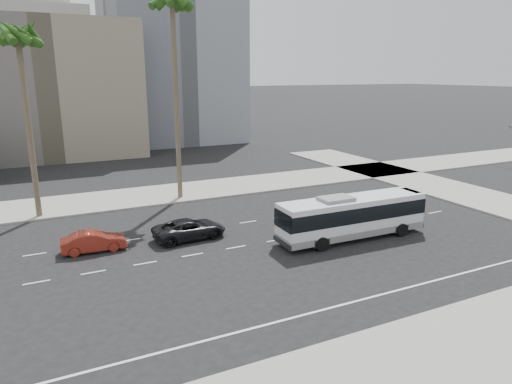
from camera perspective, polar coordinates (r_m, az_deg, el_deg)
ground at (r=32.04m, az=2.45°, el=-5.99°), size 700.00×700.00×0.00m
sidewalk_north at (r=45.62m, az=-6.87°, el=0.27°), size 120.00×7.00×0.15m
sidewalk_south at (r=21.19m, az=24.02°, el=-18.61°), size 120.00×7.00×0.15m
cross_block_east at (r=46.29m, az=27.15°, el=-1.05°), size 7.00×60.00×0.15m
midrise_beige_west at (r=71.41m, az=-24.66°, el=11.45°), size 24.00×18.00×18.00m
midrise_gray_center at (r=81.49m, az=-10.51°, el=15.53°), size 20.00×20.00×26.00m
civic_tower at (r=277.99m, az=-24.82°, el=18.95°), size 42.00×42.00×129.00m
highrise_right at (r=264.20m, az=-13.77°, el=19.28°), size 26.00×26.00×70.00m
highrise_far at (r=299.10m, az=-10.14°, el=17.89°), size 22.00×22.00×60.00m
city_bus at (r=32.63m, az=11.77°, el=-2.87°), size 10.94×2.67×3.13m
car_a at (r=32.48m, az=-8.21°, el=-4.53°), size 2.64×5.18×1.40m
car_b at (r=31.73m, az=-19.38°, el=-5.77°), size 1.62×4.11×1.33m
palm_near at (r=41.96m, az=-10.30°, el=21.79°), size 5.48×5.48×18.42m
palm_mid at (r=39.31m, az=-27.30°, el=16.35°), size 4.86×4.86×15.04m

